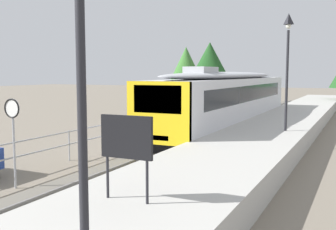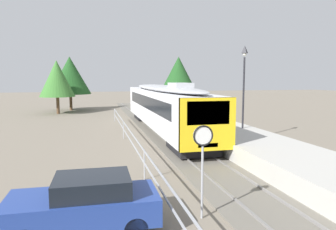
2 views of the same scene
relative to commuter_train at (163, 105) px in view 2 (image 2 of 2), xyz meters
The scene contains 11 objects.
ground_plane 3.84m from the commuter_train, 160.23° to the right, with size 160.00×160.00×0.00m, color slate.
track_rails 2.37m from the commuter_train, 90.00° to the right, with size 3.20×60.00×0.14m.
commuter_train is the anchor object (origin of this frame).
station_platform 3.82m from the commuter_train, 18.36° to the right, with size 3.90×60.00×0.90m, color #B7B5AD.
platform_lamp_mid_platform 6.91m from the commuter_train, 48.99° to the right, with size 0.34×0.34×5.35m.
speed_limit_sign 15.18m from the commuter_train, 98.40° to the right, with size 0.61×0.10×2.81m.
carpark_fence 11.63m from the commuter_train, 106.59° to the right, with size 0.06×36.06×1.25m.
parked_hatchback_blue 16.05m from the commuter_train, 110.28° to the right, with size 4.02×1.81×1.53m.
tree_behind_carpark 18.01m from the commuter_train, 121.47° to the left, with size 4.07×4.07×6.28m.
tree_behind_station_far 22.18m from the commuter_train, 71.55° to the left, with size 5.52×5.52×7.34m.
tree_distant_left 20.94m from the commuter_train, 113.00° to the left, with size 5.30×5.30×6.99m.
Camera 2 is at (-5.26, -0.28, 4.13)m, focal length 33.26 mm.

